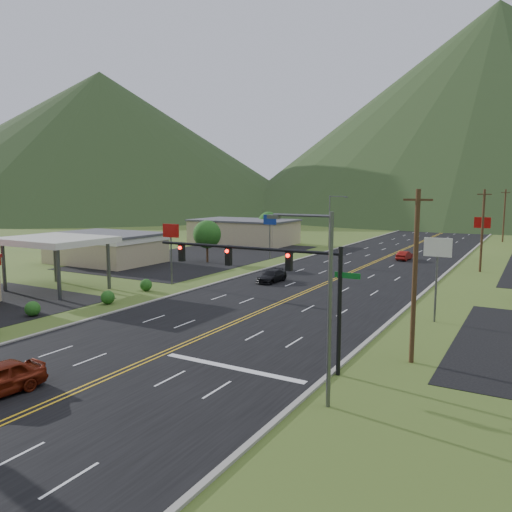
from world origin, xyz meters
The scene contains 19 objects.
traffic_signal centered at (6.48, 14.00, 5.33)m, with size 13.10×0.43×7.00m.
streetlight_east centered at (11.18, 10.00, 5.18)m, with size 3.28×0.25×9.00m.
streetlight_west centered at (-11.68, 70.00, 5.18)m, with size 3.28×0.25×9.00m.
gas_canopy centered at (-22.00, 22.00, 4.87)m, with size 10.00×8.00×5.30m.
building_west_mid centered at (-32.00, 38.00, 2.27)m, with size 14.40×10.40×4.10m.
building_west_far centered at (-28.00, 68.00, 2.26)m, with size 18.40×11.40×4.50m.
pole_sign_west_a centered at (-14.00, 30.00, 5.05)m, with size 2.00×0.18×6.40m.
pole_sign_west_b centered at (-14.00, 52.00, 5.05)m, with size 2.00×0.18×6.40m.
pole_sign_east_a centered at (13.00, 28.00, 5.05)m, with size 2.00×0.18×6.40m.
pole_sign_east_b centered at (13.00, 60.00, 5.05)m, with size 2.00×0.18×6.40m.
tree_west_a centered at (-20.00, 45.00, 3.89)m, with size 3.84×3.84×5.82m.
tree_west_b centered at (-25.00, 72.00, 3.89)m, with size 3.84×3.84×5.82m.
utility_pole_a centered at (13.50, 18.00, 5.13)m, with size 1.60×0.28×10.00m.
utility_pole_b centered at (13.50, 55.00, 5.13)m, with size 1.60×0.28×10.00m.
utility_pole_c centered at (13.50, 95.00, 5.13)m, with size 1.60×0.28×10.00m.
mountain_n centered at (0.00, 220.00, 42.50)m, with size 220.00×220.00×85.00m, color #1B3116.
mountain_nw centered at (-148.49, 148.49, 30.00)m, with size 190.00×190.00×60.00m, color #1B3116.
car_dark_mid centered at (-5.33, 36.25, 0.64)m, with size 1.80×4.42×1.28m, color black.
car_red_far centered at (3.09, 60.53, 0.65)m, with size 1.37×3.92×1.29m, color maroon.
Camera 1 is at (19.48, -10.72, 9.97)m, focal length 35.00 mm.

